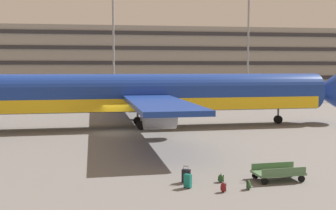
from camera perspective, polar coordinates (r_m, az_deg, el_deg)
The scene contains 11 objects.
ground_plane at distance 37.71m, azimuth -7.34°, elevation -3.87°, with size 600.00×600.00×0.00m, color slate.
terminal_structure at distance 84.59m, azimuth -7.57°, elevation 5.89°, with size 154.05×16.28×14.12m.
airliner at distance 40.32m, azimuth -2.68°, elevation 1.47°, with size 42.11×34.07×11.12m.
light_mast_center_left at distance 69.65m, azimuth -7.83°, elevation 12.65°, with size 1.80×0.50×26.58m.
light_mast_center_right at distance 73.24m, azimuth 11.38°, elevation 10.07°, with size 1.80×0.50×21.24m.
suitcase_black at distance 20.15m, azimuth 2.83°, elevation -10.71°, with size 0.40×0.40×0.87m.
suitcase_navy at distance 21.06m, azimuth 2.61°, elevation -10.01°, with size 0.49×0.41×0.90m.
backpack_small at distance 19.68m, azimuth 7.87°, elevation -11.58°, with size 0.34×0.36×0.53m.
backpack_upright at distance 21.32m, azimuth 7.51°, elevation -10.35°, with size 0.38×0.41×0.46m.
backpack_laid_flat at distance 20.32m, azimuth 11.43°, elevation -11.11°, with size 0.33×0.42×0.51m.
baggage_cart at distance 22.19m, azimuth 15.40°, elevation -9.27°, with size 3.34×1.51×0.82m.
Camera 1 is at (-0.13, -37.25, 5.87)m, focal length 42.79 mm.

